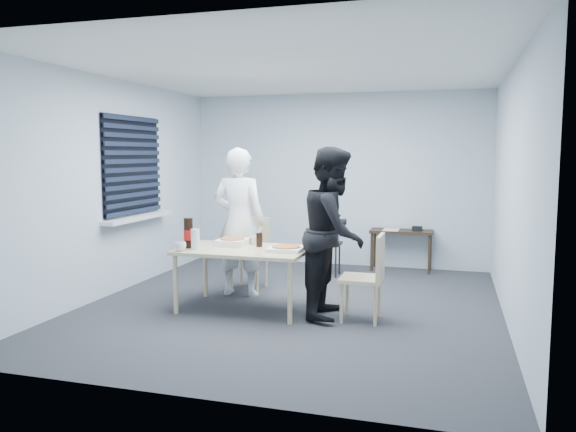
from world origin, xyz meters
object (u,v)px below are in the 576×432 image
(person_white, at_px, (239,222))
(backpack, at_px, (329,229))
(dining_table, at_px, (244,254))
(chair_far, at_px, (251,248))
(side_table, at_px, (401,236))
(stool, at_px, (329,250))
(mug_b, at_px, (254,240))
(chair_right, at_px, (370,271))
(soda_bottle, at_px, (188,233))
(mug_a, at_px, (180,246))
(person_black, at_px, (334,232))

(person_white, height_order, backpack, person_white)
(dining_table, xyz_separation_m, chair_far, (-0.27, 0.96, -0.10))
(chair_far, height_order, backpack, chair_far)
(chair_far, relative_size, side_table, 1.00)
(stool, bearing_deg, mug_b, -107.51)
(dining_table, relative_size, side_table, 1.55)
(person_white, bearing_deg, chair_far, -91.27)
(backpack, relative_size, mug_b, 3.74)
(side_table, xyz_separation_m, stool, (-0.95, -0.62, -0.16))
(chair_right, xyz_separation_m, person_white, (-1.65, 0.63, 0.37))
(side_table, xyz_separation_m, mug_b, (-1.46, -2.25, 0.20))
(chair_far, distance_m, chair_right, 1.93)
(chair_right, distance_m, side_table, 2.61)
(dining_table, bearing_deg, backpack, 74.70)
(chair_far, height_order, chair_right, same)
(mug_b, bearing_deg, soda_bottle, -144.22)
(person_white, xyz_separation_m, backpack, (0.80, 1.35, -0.23))
(dining_table, distance_m, person_white, 0.69)
(side_table, relative_size, mug_a, 7.27)
(person_white, xyz_separation_m, side_table, (1.75, 1.98, -0.37))
(chair_far, distance_m, mug_a, 1.36)
(stool, relative_size, backpack, 1.26)
(mug_b, bearing_deg, person_white, 136.68)
(mug_b, bearing_deg, chair_far, 112.95)
(chair_right, height_order, soda_bottle, soda_bottle)
(chair_right, relative_size, mug_b, 8.90)
(side_table, distance_m, mug_a, 3.56)
(chair_far, relative_size, person_black, 0.50)
(person_white, xyz_separation_m, person_black, (1.26, -0.53, 0.00))
(chair_right, height_order, stool, chair_right)
(person_white, bearing_deg, side_table, -131.37)
(stool, bearing_deg, backpack, -90.00)
(backpack, bearing_deg, mug_a, -127.55)
(chair_right, bearing_deg, stool, 113.24)
(chair_far, xyz_separation_m, chair_right, (1.65, -1.01, 0.00))
(stool, bearing_deg, chair_right, -66.76)
(mug_a, bearing_deg, chair_far, 76.18)
(person_white, distance_m, mug_b, 0.43)
(chair_far, xyz_separation_m, backpack, (0.79, 0.96, 0.14))
(backpack, bearing_deg, stool, 78.63)
(side_table, height_order, mug_a, mug_a)
(person_white, relative_size, mug_a, 14.39)
(soda_bottle, bearing_deg, person_white, 65.78)
(chair_right, relative_size, mug_a, 7.24)
(person_white, distance_m, stool, 1.66)
(side_table, relative_size, stool, 1.90)
(dining_table, relative_size, backpack, 3.70)
(dining_table, bearing_deg, person_white, 115.47)
(backpack, bearing_deg, mug_b, -118.99)
(dining_table, xyz_separation_m, side_table, (1.47, 2.56, -0.10))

